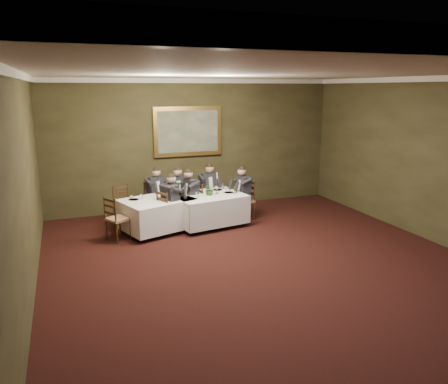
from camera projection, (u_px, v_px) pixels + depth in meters
ground at (277, 276)px, 7.77m from camera, size 10.00×10.00×0.00m
ceiling at (283, 72)px, 6.95m from camera, size 8.00×10.00×0.10m
back_wall at (195, 144)px, 11.92m from camera, size 8.00×0.10×3.50m
left_wall at (20, 200)px, 6.01m from camera, size 0.10×10.00×3.50m
crown_molding at (283, 76)px, 6.97m from camera, size 8.00×10.00×0.12m
table_main at (209, 207)px, 10.53m from camera, size 1.83×1.52×0.67m
table_second at (157, 213)px, 10.08m from camera, size 1.87×1.63×0.67m
chair_main_backleft at (178, 208)px, 11.06m from camera, size 0.44×0.42×1.00m
diner_main_backleft at (178, 200)px, 11.00m from camera, size 0.42×0.48×1.35m
chair_main_backright at (208, 204)px, 11.49m from camera, size 0.50×0.48×1.00m
diner_main_backright at (208, 195)px, 11.43m from camera, size 0.47×0.53×1.35m
chair_main_endleft at (169, 220)px, 10.06m from camera, size 0.56×0.57×1.00m
diner_main_endleft at (169, 211)px, 10.01m from camera, size 0.60×0.56×1.35m
chair_main_endright at (245, 208)px, 11.07m from camera, size 0.44×0.46×1.00m
diner_main_endright at (244, 199)px, 11.02m from camera, size 0.50×0.44×1.35m
chair_sec_backleft at (125, 215)px, 10.47m from camera, size 0.55×0.54×1.00m
chair_sec_backright at (156, 209)px, 10.98m from camera, size 0.57×0.56×1.00m
diner_sec_backright at (156, 200)px, 10.92m from camera, size 0.56×0.60×1.35m
chair_sec_endright at (193, 212)px, 10.72m from camera, size 0.50×0.51×1.00m
diner_sec_endright at (192, 203)px, 10.66m from camera, size 0.55×0.48×1.35m
chair_sec_endleft at (118, 228)px, 9.51m from camera, size 0.58×0.59×1.00m
centerpiece at (209, 189)px, 10.38m from camera, size 0.34×0.31×0.31m
candlestick at (217, 186)px, 10.49m from camera, size 0.08×0.08×0.54m
place_setting_table_main at (188, 192)px, 10.56m from camera, size 0.33×0.31×0.14m
place_setting_table_second at (136, 198)px, 10.03m from camera, size 0.33×0.31×0.14m
painting at (188, 131)px, 11.71m from camera, size 1.87×0.09×1.32m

